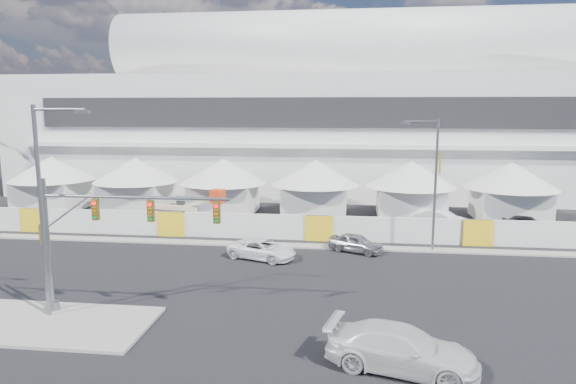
# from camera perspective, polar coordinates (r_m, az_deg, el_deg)

# --- Properties ---
(ground) EXTENTS (160.00, 160.00, 0.00)m
(ground) POSITION_cam_1_polar(r_m,az_deg,el_deg) (28.07, -11.10, -12.43)
(ground) COLOR black
(ground) RESTS_ON ground
(median_island) EXTENTS (10.00, 5.00, 0.15)m
(median_island) POSITION_cam_1_polar(r_m,az_deg,el_deg) (27.99, -25.18, -13.08)
(median_island) COLOR gray
(median_island) RESTS_ON ground
(far_curb) EXTENTS (80.00, 1.20, 0.12)m
(far_curb) POSITION_cam_1_polar(r_m,az_deg,el_deg) (40.33, 23.67, -6.20)
(far_curb) COLOR gray
(far_curb) RESTS_ON ground
(stadium) EXTENTS (80.00, 24.80, 21.98)m
(stadium) POSITION_cam_1_polar(r_m,az_deg,el_deg) (66.23, 7.40, 8.54)
(stadium) COLOR silver
(stadium) RESTS_ON ground
(tent_row) EXTENTS (53.40, 8.40, 5.40)m
(tent_row) POSITION_cam_1_polar(r_m,az_deg,el_deg) (49.87, -2.13, 1.08)
(tent_row) COLOR silver
(tent_row) RESTS_ON ground
(hoarding_fence) EXTENTS (70.00, 0.25, 2.00)m
(hoarding_fence) POSITION_cam_1_polar(r_m,az_deg,el_deg) (40.39, 3.48, -4.02)
(hoarding_fence) COLOR silver
(hoarding_fence) RESTS_ON ground
(sedan_silver) EXTENTS (3.07, 4.26, 1.35)m
(sedan_silver) POSITION_cam_1_polar(r_m,az_deg,el_deg) (37.57, 7.55, -5.62)
(sedan_silver) COLOR #9B9B9F
(sedan_silver) RESTS_ON ground
(pickup_curb) EXTENTS (3.69, 5.24, 1.33)m
(pickup_curb) POSITION_cam_1_polar(r_m,az_deg,el_deg) (35.68, -2.90, -6.38)
(pickup_curb) COLOR white
(pickup_curb) RESTS_ON ground
(pickup_near) EXTENTS (3.84, 6.45, 1.75)m
(pickup_near) POSITION_cam_1_polar(r_m,az_deg,el_deg) (21.79, 12.52, -16.63)
(pickup_near) COLOR silver
(pickup_near) RESTS_ON ground
(lot_car_a) EXTENTS (3.63, 4.84, 1.52)m
(lot_car_a) POSITION_cam_1_polar(r_m,az_deg,el_deg) (46.39, 16.74, -2.94)
(lot_car_a) COLOR silver
(lot_car_a) RESTS_ON ground
(lot_car_b) EXTENTS (2.75, 4.42, 1.40)m
(lot_car_b) POSITION_cam_1_polar(r_m,az_deg,el_deg) (47.56, 25.08, -3.22)
(lot_car_b) COLOR black
(lot_car_b) RESTS_ON ground
(lot_car_c) EXTENTS (3.75, 4.86, 1.31)m
(lot_car_c) POSITION_cam_1_polar(r_m,az_deg,el_deg) (47.75, -12.86, -2.56)
(lot_car_c) COLOR #B5B6BA
(lot_car_c) RESTS_ON ground
(traffic_mast) EXTENTS (9.71, 0.66, 6.77)m
(traffic_mast) POSITION_cam_1_polar(r_m,az_deg,el_deg) (27.28, -21.31, -4.80)
(traffic_mast) COLOR slate
(traffic_mast) RESTS_ON median_island
(streetlight_median) EXTENTS (2.86, 0.29, 10.34)m
(streetlight_median) POSITION_cam_1_polar(r_m,az_deg,el_deg) (27.15, -25.33, -0.56)
(streetlight_median) COLOR slate
(streetlight_median) RESTS_ON median_island
(streetlight_curb) EXTENTS (2.84, 0.64, 9.58)m
(streetlight_curb) POSITION_cam_1_polar(r_m,az_deg,el_deg) (37.97, 15.77, 1.78)
(streetlight_curb) COLOR gray
(streetlight_curb) RESTS_ON ground
(boom_lift) EXTENTS (7.80, 2.45, 3.87)m
(boom_lift) POSITION_cam_1_polar(r_m,az_deg,el_deg) (44.05, -12.87, -3.05)
(boom_lift) COLOR red
(boom_lift) RESTS_ON ground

